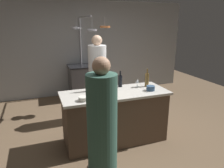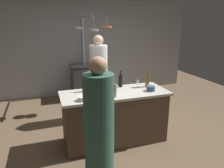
{
  "view_description": "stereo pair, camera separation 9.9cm",
  "coord_description": "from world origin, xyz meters",
  "views": [
    {
      "loc": [
        -1.2,
        -3.15,
        2.03
      ],
      "look_at": [
        0.0,
        0.15,
        1.0
      ],
      "focal_mm": 34.07,
      "sensor_mm": 36.0,
      "label": 1
    },
    {
      "loc": [
        -1.1,
        -3.18,
        2.03
      ],
      "look_at": [
        0.0,
        0.15,
        1.0
      ],
      "focal_mm": 34.07,
      "sensor_mm": 36.0,
      "label": 2
    }
  ],
  "objects": [
    {
      "name": "overhead_pot_rack",
      "position": [
        0.03,
        2.02,
        1.66
      ],
      "size": [
        0.87,
        1.28,
        2.17
      ],
      "color": "gray",
      "rests_on": "ground_plane"
    },
    {
      "name": "guest_left",
      "position": [
        -0.54,
        -1.0,
        0.78
      ],
      "size": [
        0.35,
        0.35,
        1.68
      ],
      "color": "#33594C",
      "rests_on": "ground_plane"
    },
    {
      "name": "back_wall",
      "position": [
        0.0,
        2.85,
        1.3
      ],
      "size": [
        6.4,
        0.16,
        2.6
      ],
      "primitive_type": "cube",
      "color": "#9EA3A8",
      "rests_on": "ground_plane"
    },
    {
      "name": "ground_plane",
      "position": [
        0.0,
        0.0,
        0.0
      ],
      "size": [
        9.0,
        9.0,
        0.0
      ],
      "primitive_type": "plane",
      "color": "brown"
    },
    {
      "name": "pepper_mill",
      "position": [
        -0.3,
        -0.06,
        1.01
      ],
      "size": [
        0.05,
        0.05,
        0.21
      ],
      "primitive_type": "cylinder",
      "color": "#382319",
      "rests_on": "kitchen_island"
    },
    {
      "name": "wine_glass_near_right_guest",
      "position": [
        -0.24,
        -0.23,
        1.01
      ],
      "size": [
        0.07,
        0.07,
        0.15
      ],
      "color": "silver",
      "rests_on": "kitchen_island"
    },
    {
      "name": "wine_bottle_amber",
      "position": [
        0.66,
        0.12,
        1.03
      ],
      "size": [
        0.07,
        0.07,
        0.32
      ],
      "color": "brown",
      "rests_on": "kitchen_island"
    },
    {
      "name": "chef",
      "position": [
        -0.0,
        1.04,
        0.82
      ],
      "size": [
        0.38,
        0.38,
        1.78
      ],
      "color": "white",
      "rests_on": "ground_plane"
    },
    {
      "name": "mixing_bowl_blue",
      "position": [
        0.6,
        -0.12,
        0.94
      ],
      "size": [
        0.14,
        0.14,
        0.08
      ],
      "primitive_type": "cylinder",
      "color": "#334C6B",
      "rests_on": "kitchen_island"
    },
    {
      "name": "wine_bottle_red",
      "position": [
        -0.41,
        0.2,
        1.03
      ],
      "size": [
        0.07,
        0.07,
        0.32
      ],
      "color": "#143319",
      "rests_on": "kitchen_island"
    },
    {
      "name": "kitchen_island",
      "position": [
        0.0,
        0.0,
        0.45
      ],
      "size": [
        1.8,
        0.72,
        0.9
      ],
      "color": "brown",
      "rests_on": "ground_plane"
    },
    {
      "name": "wine_glass_near_left_guest",
      "position": [
        0.49,
        0.15,
        1.01
      ],
      "size": [
        0.07,
        0.07,
        0.15
      ],
      "color": "silver",
      "rests_on": "kitchen_island"
    },
    {
      "name": "stove_range",
      "position": [
        0.0,
        2.45,
        0.45
      ],
      "size": [
        0.8,
        0.64,
        0.89
      ],
      "color": "#47474C",
      "rests_on": "ground_plane"
    },
    {
      "name": "wine_bottle_dark",
      "position": [
        0.2,
        0.26,
        1.01
      ],
      "size": [
        0.07,
        0.07,
        0.29
      ],
      "color": "black",
      "rests_on": "kitchen_island"
    },
    {
      "name": "bar_stool_left",
      "position": [
        -0.5,
        -0.62,
        0.38
      ],
      "size": [
        0.28,
        0.28,
        0.68
      ],
      "color": "#4C4C51",
      "rests_on": "ground_plane"
    },
    {
      "name": "wine_glass_by_chef",
      "position": [
        -0.07,
        0.04,
        1.01
      ],
      "size": [
        0.07,
        0.07,
        0.15
      ],
      "color": "silver",
      "rests_on": "kitchen_island"
    },
    {
      "name": "wine_bottle_white",
      "position": [
        -0.08,
        -0.22,
        1.01
      ],
      "size": [
        0.07,
        0.07,
        0.29
      ],
      "color": "gray",
      "rests_on": "kitchen_island"
    },
    {
      "name": "mixing_bowl_ceramic",
      "position": [
        -0.58,
        -0.22,
        0.93
      ],
      "size": [
        0.15,
        0.15,
        0.06
      ],
      "primitive_type": "cylinder",
      "color": "silver",
      "rests_on": "kitchen_island"
    }
  ]
}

